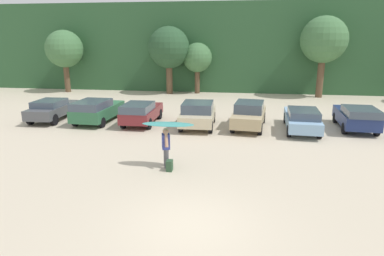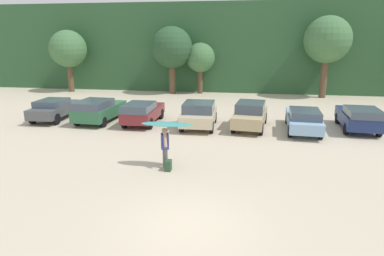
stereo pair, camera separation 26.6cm
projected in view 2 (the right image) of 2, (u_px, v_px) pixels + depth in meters
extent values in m
plane|color=beige|center=(187.00, 225.00, 9.88)|extent=(120.00, 120.00, 0.00)
cube|color=#2D5633|center=(235.00, 47.00, 38.38)|extent=(108.00, 12.00, 8.65)
cylinder|color=brown|center=(71.00, 78.00, 34.26)|extent=(0.54, 0.54, 2.71)
sphere|color=#427042|center=(68.00, 49.00, 33.52)|extent=(3.62, 3.62, 3.62)
cylinder|color=brown|center=(172.00, 80.00, 33.02)|extent=(0.61, 0.61, 2.74)
sphere|color=#284C2D|center=(172.00, 47.00, 32.24)|extent=(3.93, 3.93, 3.93)
cylinder|color=brown|center=(200.00, 82.00, 33.24)|extent=(0.48, 0.48, 2.26)
sphere|color=#427042|center=(200.00, 58.00, 32.64)|extent=(2.81, 2.81, 2.81)
cylinder|color=brown|center=(324.00, 79.00, 30.65)|extent=(0.60, 0.60, 3.40)
sphere|color=#427042|center=(327.00, 40.00, 29.77)|extent=(4.10, 4.10, 4.10)
cube|color=#4C4F54|center=(55.00, 109.00, 22.65)|extent=(1.92, 4.33, 0.62)
cube|color=#3F4C5B|center=(52.00, 103.00, 22.20)|extent=(1.69, 2.15, 0.40)
cylinder|color=black|center=(55.00, 109.00, 24.17)|extent=(0.25, 0.72, 0.71)
cylinder|color=black|center=(76.00, 110.00, 23.99)|extent=(0.25, 0.72, 0.71)
cylinder|color=black|center=(33.00, 118.00, 21.48)|extent=(0.25, 0.72, 0.71)
cylinder|color=black|center=(56.00, 119.00, 21.29)|extent=(0.25, 0.72, 0.71)
cube|color=#2D6642|center=(100.00, 111.00, 22.08)|extent=(2.12, 4.29, 0.73)
cube|color=#3F4C5B|center=(93.00, 104.00, 21.11)|extent=(1.89, 2.56, 0.46)
cylinder|color=black|center=(98.00, 112.00, 23.66)|extent=(0.25, 0.65, 0.64)
cylinder|color=black|center=(122.00, 113.00, 23.31)|extent=(0.25, 0.65, 0.64)
cylinder|color=black|center=(77.00, 121.00, 21.03)|extent=(0.25, 0.65, 0.64)
cylinder|color=black|center=(103.00, 122.00, 20.69)|extent=(0.25, 0.65, 0.64)
cube|color=maroon|center=(144.00, 113.00, 21.59)|extent=(1.77, 4.13, 0.65)
cube|color=#3F4C5B|center=(139.00, 107.00, 20.58)|extent=(1.63, 2.35, 0.45)
cylinder|color=black|center=(138.00, 113.00, 23.09)|extent=(0.22, 0.68, 0.68)
cylinder|color=black|center=(161.00, 114.00, 22.85)|extent=(0.22, 0.68, 0.68)
cylinder|color=black|center=(124.00, 122.00, 20.50)|extent=(0.22, 0.68, 0.68)
cylinder|color=black|center=(150.00, 124.00, 20.25)|extent=(0.22, 0.68, 0.68)
cube|color=beige|center=(199.00, 116.00, 20.65)|extent=(2.02, 3.96, 0.63)
cube|color=#3F4C5B|center=(199.00, 107.00, 20.40)|extent=(1.82, 2.19, 0.57)
cylinder|color=black|center=(188.00, 116.00, 22.08)|extent=(0.24, 0.70, 0.70)
cylinder|color=black|center=(215.00, 117.00, 21.85)|extent=(0.24, 0.70, 0.70)
cylinder|color=black|center=(181.00, 126.00, 19.61)|extent=(0.24, 0.70, 0.70)
cylinder|color=black|center=(211.00, 127.00, 19.38)|extent=(0.24, 0.70, 0.70)
cube|color=tan|center=(250.00, 117.00, 20.45)|extent=(2.21, 4.45, 0.67)
cube|color=#3F4C5B|center=(251.00, 107.00, 20.28)|extent=(1.83, 2.37, 0.57)
cylinder|color=black|center=(240.00, 116.00, 22.06)|extent=(0.30, 0.70, 0.68)
cylinder|color=black|center=(265.00, 118.00, 21.65)|extent=(0.30, 0.70, 0.68)
cylinder|color=black|center=(233.00, 127.00, 19.43)|extent=(0.30, 0.70, 0.68)
cylinder|color=black|center=(261.00, 129.00, 19.02)|extent=(0.30, 0.70, 0.68)
cube|color=#84ADD1|center=(303.00, 120.00, 19.82)|extent=(2.04, 4.89, 0.59)
cube|color=#3F4C5B|center=(305.00, 114.00, 19.10)|extent=(1.75, 2.42, 0.44)
cylinder|color=black|center=(287.00, 118.00, 21.56)|extent=(0.26, 0.68, 0.66)
cylinder|color=black|center=(314.00, 120.00, 21.22)|extent=(0.26, 0.68, 0.66)
cylinder|color=black|center=(290.00, 131.00, 18.57)|extent=(0.26, 0.68, 0.66)
cylinder|color=black|center=(321.00, 133.00, 18.24)|extent=(0.26, 0.68, 0.66)
cube|color=navy|center=(358.00, 118.00, 20.08)|extent=(2.14, 4.27, 0.72)
cube|color=#3F4C5B|center=(363.00, 112.00, 18.98)|extent=(1.87, 2.43, 0.41)
cylinder|color=black|center=(338.00, 118.00, 21.65)|extent=(0.26, 0.67, 0.66)
cylinder|color=black|center=(366.00, 120.00, 21.28)|extent=(0.26, 0.67, 0.66)
cylinder|color=black|center=(346.00, 129.00, 19.07)|extent=(0.26, 0.67, 0.66)
cylinder|color=black|center=(379.00, 131.00, 18.70)|extent=(0.26, 0.67, 0.66)
cylinder|color=#4C4C51|center=(165.00, 159.00, 14.15)|extent=(0.19, 0.19, 0.81)
cylinder|color=#4C4C51|center=(165.00, 156.00, 14.43)|extent=(0.19, 0.19, 0.81)
cube|color=#333D8C|center=(165.00, 141.00, 14.11)|extent=(0.42, 0.49, 0.62)
sphere|color=tan|center=(165.00, 131.00, 13.99)|extent=(0.26, 0.26, 0.26)
cylinder|color=tan|center=(165.00, 139.00, 13.84)|extent=(0.26, 0.45, 0.65)
cylinder|color=tan|center=(164.00, 136.00, 14.28)|extent=(0.20, 0.26, 0.67)
ellipsoid|color=teal|center=(167.00, 124.00, 13.89)|extent=(2.16, 0.63, 0.13)
cube|color=#2D4C33|center=(168.00, 165.00, 13.91)|extent=(0.24, 0.34, 0.45)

